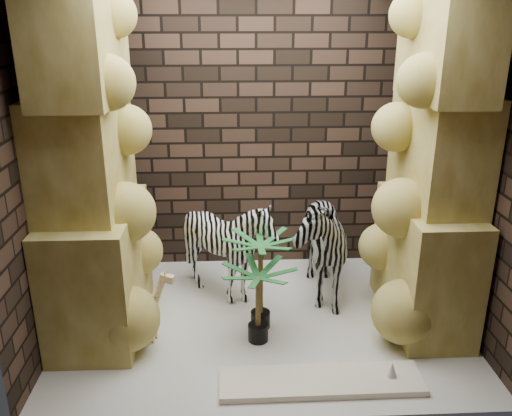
{
  "coord_description": "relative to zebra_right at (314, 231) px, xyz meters",
  "views": [
    {
      "loc": [
        -0.26,
        -4.19,
        2.62
      ],
      "look_at": [
        -0.05,
        0.15,
        1.03
      ],
      "focal_mm": 37.71,
      "sensor_mm": 36.0,
      "label": 1
    }
  ],
  "objects": [
    {
      "name": "zebra_left",
      "position": [
        -0.81,
        -0.06,
        -0.18
      ],
      "size": [
        0.91,
        1.11,
        0.96
      ],
      "primitive_type": "imported",
      "rotation": [
        0.0,
        0.0,
        0.05
      ],
      "color": "white",
      "rests_on": "floor"
    },
    {
      "name": "rock_pillar_right",
      "position": [
        0.91,
        -0.5,
        0.84
      ],
      "size": [
        0.58,
        1.25,
        3.0
      ],
      "primitive_type": null,
      "color": "#D6C875",
      "rests_on": "floor"
    },
    {
      "name": "palm_back",
      "position": [
        -0.57,
        -0.8,
        -0.31
      ],
      "size": [
        0.36,
        0.36,
        0.69
      ],
      "primitive_type": null,
      "color": "#235F2D",
      "rests_on": "floor"
    },
    {
      "name": "zebra_right",
      "position": [
        0.0,
        0.0,
        0.0
      ],
      "size": [
        0.65,
        1.14,
        1.32
      ],
      "primitive_type": "imported",
      "rotation": [
        0.0,
        0.0,
        0.04
      ],
      "color": "white",
      "rests_on": "floor"
    },
    {
      "name": "rock_pillar_left",
      "position": [
        -1.91,
        -0.5,
        0.84
      ],
      "size": [
        0.68,
        1.3,
        3.0
      ],
      "primitive_type": null,
      "color": "#D6C875",
      "rests_on": "floor"
    },
    {
      "name": "wall_left",
      "position": [
        -2.26,
        -0.5,
        0.84
      ],
      "size": [
        0.0,
        3.0,
        3.0
      ],
      "primitive_type": "plane",
      "rotation": [
        1.57,
        0.0,
        1.57
      ],
      "color": "black",
      "rests_on": "ground"
    },
    {
      "name": "wall_back",
      "position": [
        -0.51,
        0.75,
        0.84
      ],
      "size": [
        3.5,
        0.0,
        3.5
      ],
      "primitive_type": "plane",
      "rotation": [
        1.57,
        0.0,
        0.0
      ],
      "color": "black",
      "rests_on": "ground"
    },
    {
      "name": "giraffe_toy",
      "position": [
        -1.53,
        -0.74,
        -0.31
      ],
      "size": [
        0.38,
        0.21,
        0.69
      ],
      "primitive_type": null,
      "rotation": [
        0.0,
        0.0,
        -0.27
      ],
      "color": "beige",
      "rests_on": "floor"
    },
    {
      "name": "floor",
      "position": [
        -0.51,
        -0.5,
        -0.66
      ],
      "size": [
        3.5,
        3.5,
        0.0
      ],
      "primitive_type": "plane",
      "color": "silver",
      "rests_on": "ground"
    },
    {
      "name": "wall_right",
      "position": [
        1.24,
        -0.5,
        0.84
      ],
      "size": [
        0.0,
        3.0,
        3.0
      ],
      "primitive_type": "plane",
      "rotation": [
        1.57,
        0.0,
        -1.57
      ],
      "color": "black",
      "rests_on": "ground"
    },
    {
      "name": "surfboard",
      "position": [
        -0.13,
        -1.4,
        -0.64
      ],
      "size": [
        1.52,
        0.38,
        0.05
      ],
      "primitive_type": "cube",
      "rotation": [
        0.0,
        0.0,
        0.01
      ],
      "color": "#F3EACE",
      "rests_on": "floor"
    },
    {
      "name": "palm_front",
      "position": [
        -0.54,
        -0.6,
        -0.22
      ],
      "size": [
        0.36,
        0.36,
        0.88
      ],
      "primitive_type": null,
      "color": "#235F2D",
      "rests_on": "floor"
    },
    {
      "name": "wall_front",
      "position": [
        -0.51,
        -1.75,
        0.84
      ],
      "size": [
        3.5,
        0.0,
        3.5
      ],
      "primitive_type": "plane",
      "rotation": [
        -1.57,
        0.0,
        0.0
      ],
      "color": "black",
      "rests_on": "ground"
    }
  ]
}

